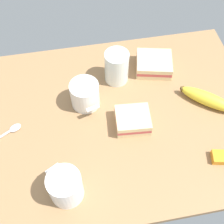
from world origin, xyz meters
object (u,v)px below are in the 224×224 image
object	(u,v)px
coffee_mug_milky	(65,186)
banana	(208,99)
sandwich_main	(133,120)
glass_of_milk	(117,69)
spoon	(9,132)
coffee_mug_black	(85,94)
sandwich_side	(154,64)

from	to	relation	value
coffee_mug_milky	banana	distance (cm)	49.86
sandwich_main	glass_of_milk	bearing A→B (deg)	-85.94
banana	spoon	distance (cm)	60.43
coffee_mug_milky	sandwich_main	bearing A→B (deg)	-140.38
sandwich_main	glass_of_milk	size ratio (longest dim) A/B	0.96
coffee_mug_black	sandwich_main	xyz separation A→B (cm)	(-12.53, 10.21, -2.21)
spoon	coffee_mug_black	bearing A→B (deg)	-164.58
sandwich_main	spoon	world-z (taller)	sandwich_main
sandwich_side	coffee_mug_black	bearing A→B (deg)	22.57
coffee_mug_milky	glass_of_milk	size ratio (longest dim) A/B	0.98
coffee_mug_milky	sandwich_side	size ratio (longest dim) A/B	0.80
glass_of_milk	banana	distance (cm)	29.74
coffee_mug_black	sandwich_main	size ratio (longest dim) A/B	1.06
coffee_mug_black	banana	bearing A→B (deg)	169.49
glass_of_milk	banana	bearing A→B (deg)	149.70
coffee_mug_milky	banana	world-z (taller)	coffee_mug_milky
sandwich_side	glass_of_milk	world-z (taller)	glass_of_milk
sandwich_main	sandwich_side	distance (cm)	23.47
coffee_mug_milky	spoon	world-z (taller)	coffee_mug_milky
spoon	coffee_mug_milky	bearing A→B (deg)	125.73
banana	spoon	xyz separation A→B (cm)	(60.41, -0.32, -1.70)
coffee_mug_black	sandwich_main	bearing A→B (deg)	140.82
spoon	banana	bearing A→B (deg)	179.70
coffee_mug_milky	banana	xyz separation A→B (cm)	(-45.25, -20.75, -2.70)
sandwich_main	banana	size ratio (longest dim) A/B	0.66
banana	spoon	bearing A→B (deg)	-0.30
coffee_mug_black	banana	size ratio (longest dim) A/B	0.69
sandwich_main	banana	xyz separation A→B (cm)	(-24.27, -3.38, -0.12)
sandwich_main	glass_of_milk	distance (cm)	18.55
coffee_mug_black	coffee_mug_milky	size ratio (longest dim) A/B	1.03
coffee_mug_milky	sandwich_main	distance (cm)	27.36
coffee_mug_black	sandwich_side	xyz separation A→B (cm)	(-24.30, -10.10, -2.21)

